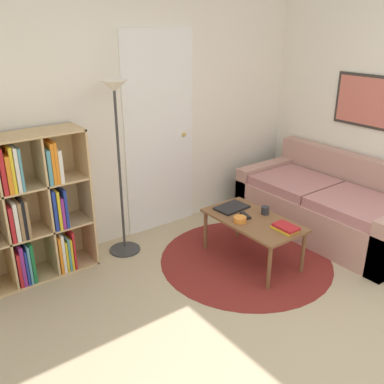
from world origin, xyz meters
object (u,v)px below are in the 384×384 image
(couch, at_px, (330,206))
(coffee_table, at_px, (253,223))
(cup, at_px, (265,210))
(bookshelf, at_px, (18,213))
(floor_lamp, at_px, (117,126))
(bowl, at_px, (240,219))
(laptop, at_px, (232,207))

(couch, distance_m, coffee_table, 1.13)
(couch, distance_m, cup, 0.98)
(bookshelf, height_order, couch, bookshelf)
(floor_lamp, xyz_separation_m, bowl, (0.74, -0.85, -0.80))
(laptop, bearing_deg, floor_lamp, 146.10)
(laptop, height_order, cup, cup)
(coffee_table, height_order, cup, cup)
(cup, bearing_deg, bowl, 176.16)
(coffee_table, bearing_deg, bookshelf, 151.85)
(bookshelf, distance_m, couch, 3.11)
(couch, xyz_separation_m, laptop, (-1.12, 0.34, 0.17))
(bowl, relative_size, cup, 1.56)
(bookshelf, distance_m, laptop, 1.93)
(laptop, height_order, bowl, bowl)
(couch, distance_m, laptop, 1.18)
(couch, bearing_deg, coffee_table, 177.86)
(cup, bearing_deg, couch, -3.06)
(floor_lamp, xyz_separation_m, cup, (1.04, -0.87, -0.78))
(couch, bearing_deg, floor_lamp, 155.19)
(bookshelf, relative_size, floor_lamp, 0.78)
(floor_lamp, bearing_deg, couch, -24.81)
(floor_lamp, height_order, couch, floor_lamp)
(bowl, bearing_deg, floor_lamp, 130.88)
(laptop, xyz_separation_m, cup, (0.17, -0.28, 0.03))
(laptop, bearing_deg, bowl, -117.44)
(floor_lamp, distance_m, coffee_table, 1.52)
(coffee_table, relative_size, cup, 12.43)
(floor_lamp, distance_m, cup, 1.57)
(floor_lamp, bearing_deg, laptop, -33.90)
(bookshelf, relative_size, bowl, 10.96)
(couch, height_order, bowl, couch)
(couch, relative_size, bowl, 15.82)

